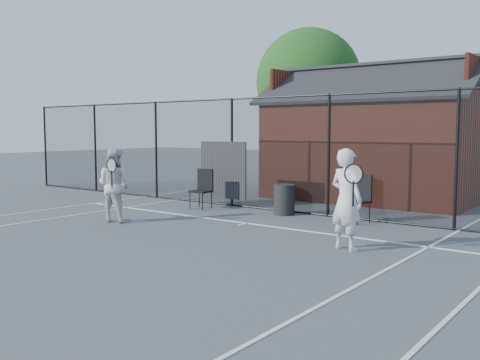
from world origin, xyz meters
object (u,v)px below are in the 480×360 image
Objects in this scene: player_front at (346,199)px; player_back at (114,185)px; chair_left at (201,189)px; waste_bin at (284,200)px; clubhouse at (376,147)px; chair_right at (356,199)px.

player_front is 5.64m from player_back.
chair_left is (-5.35, 2.17, -0.38)m from player_front.
player_back is 4.18m from waste_bin.
player_back is at bearing -174.33° from player_front.
clubhouse is 7.53m from player_front.
player_back is (-5.61, -0.56, -0.05)m from player_front.
chair_right is at bearing 1.91° from chair_left.
clubhouse is 4.75m from chair_right.
player_back is at bearing -130.97° from chair_right.
player_front is at bearing -70.67° from clubhouse.
waste_bin is (2.35, 0.50, -0.14)m from chair_left.
chair_right reaches higher than waste_bin.
waste_bin is at bearing 51.06° from player_back.
player_back is (-3.13, -7.63, -0.75)m from clubhouse.
player_back is 2.24× the size of waste_bin.
player_back is 1.57× the size of chair_right.
chair_right is (4.30, 0.50, 0.02)m from chair_left.
player_back reaches higher than waste_bin.
chair_left is at bearing 84.54° from player_back.
waste_bin is (-0.52, -4.40, -1.23)m from clubhouse.
player_front is at bearing 5.67° from player_back.
player_front reaches higher than chair_left.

